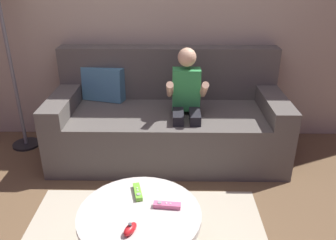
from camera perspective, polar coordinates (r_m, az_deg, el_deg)
couch at (r=2.91m, az=-0.19°, el=-0.09°), size 1.88×0.80×0.87m
person_seated_on_couch at (r=2.65m, az=3.08°, el=3.00°), size 0.31×0.38×0.94m
coffee_table at (r=1.83m, az=-4.71°, el=-16.31°), size 0.63×0.63×0.38m
game_remote_lime_near_edge at (r=1.90m, az=-5.06°, el=-11.83°), size 0.07×0.14×0.03m
nunchuk_red at (r=1.67m, az=-6.30°, el=-17.56°), size 0.08×0.10×0.05m
game_remote_pink_far_corner at (r=1.81m, az=-0.17°, el=-13.99°), size 0.14×0.05×0.03m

